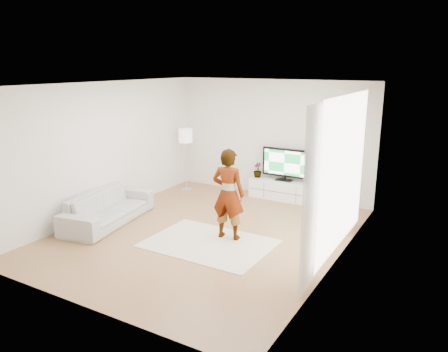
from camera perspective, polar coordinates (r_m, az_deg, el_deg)
The scene contains 17 objects.
floor at distance 8.43m, azimuth -2.46°, elevation -7.50°, with size 6.00×6.00×0.00m, color #AC7D4D.
ceiling at distance 7.82m, azimuth -2.68°, elevation 11.88°, with size 6.00×6.00×0.00m, color white.
wall_left at distance 9.57m, azimuth -15.32°, elevation 3.41°, with size 0.02×6.00×2.80m, color silver.
wall_right at distance 7.02m, azimuth 14.90°, elevation -0.48°, with size 0.02×6.00×2.80m, color silver.
wall_back at distance 10.61m, azimuth 6.21°, elevation 4.90°, with size 5.00×0.02×2.80m, color silver.
wall_front at distance 5.81m, azimuth -18.73°, elevation -3.92°, with size 5.00×0.02×2.80m, color silver.
window at distance 7.30m, azimuth 15.40°, elevation 0.45°, with size 0.01×2.60×2.50m, color white.
curtain_near at distance 6.14m, azimuth 11.46°, elevation -2.91°, with size 0.04×0.70×2.60m, color white.
curtain_far at distance 8.57m, azimuth 17.10°, elevation 1.69°, with size 0.04×0.70×2.60m, color white.
media_console at distance 10.49m, azimuth 7.75°, elevation -1.83°, with size 1.62×0.46×0.46m.
television at distance 10.36m, azimuth 7.93°, elevation 1.65°, with size 1.11×0.22×0.78m.
game_console at distance 10.17m, azimuth 11.51°, elevation -0.54°, with size 0.06×0.17×0.22m.
potted_plant at distance 10.66m, azimuth 4.40°, elevation 0.79°, with size 0.20×0.20×0.36m, color #3F7238.
rug at distance 7.98m, azimuth -1.99°, elevation -8.77°, with size 2.20×1.59×0.01m, color beige.
player at distance 7.93m, azimuth 0.57°, elevation -2.39°, with size 0.61×0.40×1.69m, color #334772.
sofa at distance 9.18m, azimuth -14.90°, elevation -4.00°, with size 2.20×0.86×0.64m, color #B9B9B4.
floor_lamp at distance 11.01m, azimuth -5.04°, elevation 4.92°, with size 0.35×0.35×1.57m.
Camera 1 is at (4.22, -6.58, 3.16)m, focal length 35.00 mm.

